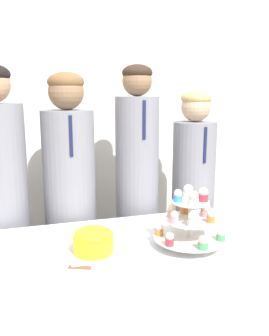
# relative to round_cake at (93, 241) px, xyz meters

# --- Properties ---
(wall_back) EXTENTS (9.00, 0.06, 2.70)m
(wall_back) POSITION_rel_round_cake_xyz_m (0.17, 1.13, 0.55)
(wall_back) COLOR silver
(wall_back) RESTS_ON ground_plane
(table) EXTENTS (1.58, 0.69, 0.74)m
(table) POSITION_rel_round_cake_xyz_m (0.17, 0.07, -0.43)
(table) COLOR white
(table) RESTS_ON ground_plane
(round_cake) EXTENTS (0.22, 0.22, 0.12)m
(round_cake) POSITION_rel_round_cake_xyz_m (0.00, 0.00, 0.00)
(round_cake) COLOR white
(round_cake) RESTS_ON table
(cake_knife) EXTENTS (0.29, 0.13, 0.01)m
(cake_knife) POSITION_rel_round_cake_xyz_m (-0.02, -0.13, -0.06)
(cake_knife) COLOR silver
(cake_knife) RESTS_ON table
(cupcake_stand) EXTENTS (0.33, 0.33, 0.28)m
(cupcake_stand) POSITION_rel_round_cake_xyz_m (0.44, -0.04, 0.07)
(cupcake_stand) COLOR silver
(cupcake_stand) RESTS_ON table
(student_0) EXTENTS (0.30, 0.31, 1.58)m
(student_0) POSITION_rel_round_cake_xyz_m (-0.41, 0.61, -0.04)
(student_0) COLOR gray
(student_0) RESTS_ON ground_plane
(student_1) EXTENTS (0.30, 0.31, 1.54)m
(student_1) POSITION_rel_round_cake_xyz_m (-0.03, 0.61, -0.06)
(student_1) COLOR gray
(student_1) RESTS_ON ground_plane
(student_2) EXTENTS (0.26, 0.27, 1.59)m
(student_2) POSITION_rel_round_cake_xyz_m (0.39, 0.61, -0.03)
(student_2) COLOR gray
(student_2) RESTS_ON ground_plane
(student_3) EXTENTS (0.28, 0.28, 1.44)m
(student_3) POSITION_rel_round_cake_xyz_m (0.77, 0.61, -0.10)
(student_3) COLOR gray
(student_3) RESTS_ON ground_plane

